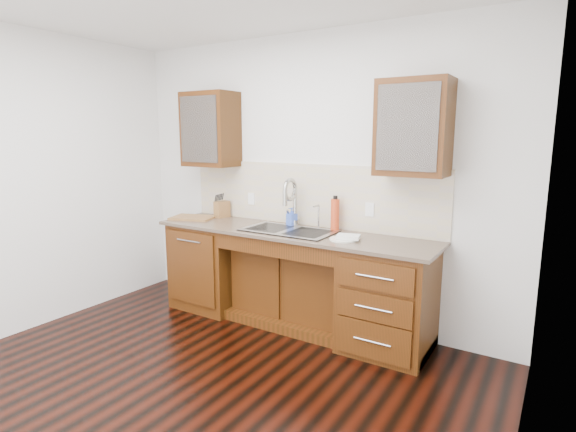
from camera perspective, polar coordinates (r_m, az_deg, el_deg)
The scene contains 26 objects.
ground at distance 3.42m, azimuth -13.52°, elevation -22.25°, with size 4.00×3.50×0.10m, color black.
wall_back at distance 4.35m, azimuth 2.79°, elevation 4.69°, with size 4.00×0.10×2.70m, color silver.
wall_left at distance 4.62m, azimuth -32.50°, elevation 3.43°, with size 0.10×3.50×2.70m, color silver.
wall_right at distance 2.03m, azimuth 29.60°, elevation -3.11°, with size 0.10×3.50×2.70m, color silver.
base_cabinet_left at distance 4.78m, azimuth -9.51°, elevation -6.06°, with size 0.70×0.62×0.88m, color #593014.
base_cabinet_center at distance 4.34m, azimuth 0.92°, elevation -8.88°, with size 1.20×0.44×0.70m, color #593014.
base_cabinet_right at distance 3.85m, azimuth 12.61°, elevation -10.23°, with size 0.70×0.62×0.88m, color #593014.
countertop at distance 4.10m, azimuth 0.18°, elevation -2.08°, with size 2.70×0.65×0.03m, color #84705B.
backsplash at distance 4.31m, azimuth 2.38°, elevation 2.71°, with size 2.70×0.02×0.59m, color beige.
sink at distance 4.10m, azimuth 0.07°, elevation -3.07°, with size 0.84×0.46×0.19m, color #9E9EA5.
faucet at distance 4.28m, azimuth 0.90°, elevation 1.37°, with size 0.04×0.04×0.40m, color #999993.
filter_tap at distance 4.18m, azimuth 3.91°, elevation 0.02°, with size 0.02×0.02×0.24m, color #999993.
upper_cabinet_left at distance 4.76m, azimuth -9.80°, elevation 10.76°, with size 0.55×0.34×0.75m, color #593014.
upper_cabinet_right at distance 3.72m, azimuth 15.67°, elevation 10.71°, with size 0.55×0.34×0.75m, color #593014.
outlet_left at distance 4.67m, azimuth -4.67°, elevation 2.20°, with size 0.08×0.01×0.12m, color white.
outlet_right at distance 4.04m, azimuth 10.33°, elevation 0.81°, with size 0.08×0.01×0.12m, color white.
soap_bottle at distance 4.29m, azimuth 0.48°, elevation -0.11°, with size 0.08×0.08×0.18m, color blue.
water_bottle at distance 4.09m, azimuth 5.99°, elevation 0.13°, with size 0.08×0.08×0.29m, color #C13B18.
plate at distance 3.77m, azimuth 7.06°, elevation -2.94°, with size 0.23×0.23×0.01m, color white.
dish_towel at distance 3.76m, azimuth 7.67°, elevation -2.63°, with size 0.19×0.14×0.03m, color silver.
knife_block at distance 4.80m, azimuth -8.38°, elevation 0.85°, with size 0.09×0.15×0.17m, color olive.
cutting_board at distance 4.80m, azimuth -11.99°, elevation -0.19°, with size 0.43×0.30×0.02m, color brown.
cup_left_a at distance 4.86m, azimuth -11.14°, elevation 10.04°, with size 0.11×0.11×0.09m, color white.
cup_left_b at distance 4.69m, azimuth -8.73°, elevation 10.10°, with size 0.09×0.09×0.09m, color white.
cup_right_a at distance 3.76m, azimuth 13.41°, elevation 9.98°, with size 0.12×0.12×0.09m, color white.
cup_right_b at distance 3.68m, azimuth 17.93°, elevation 9.84°, with size 0.11×0.11×0.10m, color white.
Camera 1 is at (2.11, -1.98, 1.77)m, focal length 28.00 mm.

